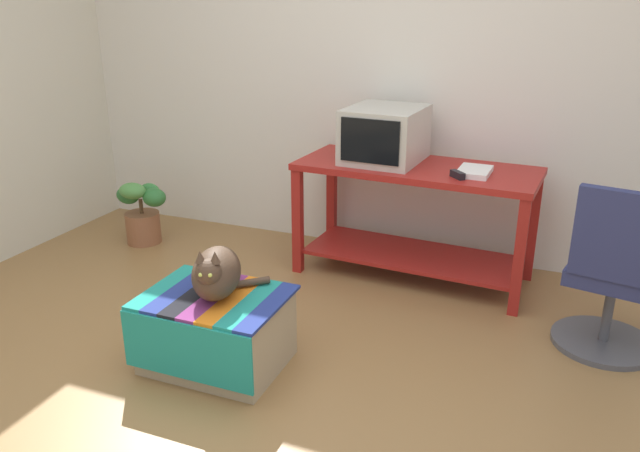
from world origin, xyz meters
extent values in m
plane|color=olive|center=(0.00, 0.00, 0.00)|extent=(14.00, 14.00, 0.00)
cube|color=silver|center=(0.00, 2.05, 1.30)|extent=(8.00, 0.10, 2.60)
cube|color=maroon|center=(-0.39, 1.38, 0.35)|extent=(0.06, 0.06, 0.70)
cube|color=maroon|center=(0.99, 1.29, 0.35)|extent=(0.06, 0.06, 0.70)
cube|color=maroon|center=(1.02, 1.82, 0.35)|extent=(0.06, 0.06, 0.70)
cube|color=maroon|center=(-0.36, 1.91, 0.35)|extent=(0.06, 0.06, 0.70)
cube|color=maroon|center=(0.31, 1.60, 0.14)|extent=(1.38, 0.60, 0.02)
cube|color=maroon|center=(0.31, 1.60, 0.72)|extent=(1.50, 0.70, 0.04)
cube|color=#BCB7A8|center=(0.09, 1.65, 0.75)|extent=(0.34, 0.38, 0.02)
cube|color=#BCB7A8|center=(0.09, 1.65, 0.90)|extent=(0.48, 0.54, 0.34)
cube|color=black|center=(0.07, 1.38, 0.91)|extent=(0.37, 0.04, 0.26)
cube|color=#333338|center=(0.06, 1.48, 0.75)|extent=(0.41, 0.17, 0.02)
cube|color=white|center=(0.67, 1.53, 0.75)|extent=(0.19, 0.27, 0.03)
cube|color=tan|center=(-0.32, 0.22, 0.18)|extent=(0.64, 0.48, 0.36)
cube|color=#1E897A|center=(-0.32, -0.05, 0.21)|extent=(0.67, 0.01, 0.29)
cube|color=#1E897A|center=(-0.61, 0.22, 0.37)|extent=(0.10, 0.52, 0.02)
cube|color=navy|center=(-0.51, 0.22, 0.37)|extent=(0.10, 0.52, 0.02)
cube|color=black|center=(-0.41, 0.22, 0.37)|extent=(0.10, 0.52, 0.02)
cube|color=#7A2D6B|center=(-0.32, 0.22, 0.37)|extent=(0.10, 0.52, 0.02)
cube|color=orange|center=(-0.22, 0.22, 0.37)|extent=(0.10, 0.52, 0.02)
cube|color=#1E897A|center=(-0.12, 0.22, 0.37)|extent=(0.10, 0.52, 0.02)
cube|color=navy|center=(-0.03, 0.22, 0.37)|extent=(0.10, 0.52, 0.02)
ellipsoid|color=#473323|center=(-0.30, 0.22, 0.49)|extent=(0.31, 0.40, 0.24)
sphere|color=#473323|center=(-0.26, 0.09, 0.56)|extent=(0.12, 0.12, 0.12)
cylinder|color=#473323|center=(-0.24, 0.34, 0.40)|extent=(0.23, 0.21, 0.04)
cone|color=#473323|center=(-0.29, 0.08, 0.63)|extent=(0.05, 0.05, 0.05)
cone|color=#473323|center=(-0.23, 0.10, 0.63)|extent=(0.05, 0.05, 0.05)
sphere|color=#C6D151|center=(-0.26, 0.03, 0.57)|extent=(0.02, 0.02, 0.02)
sphere|color=#C6D151|center=(-0.22, 0.05, 0.57)|extent=(0.02, 0.02, 0.02)
cylinder|color=brown|center=(-1.66, 1.43, 0.11)|extent=(0.25, 0.25, 0.23)
cylinder|color=brown|center=(-1.66, 1.43, 0.28)|extent=(0.03, 0.03, 0.11)
ellipsoid|color=#2D7033|center=(-1.51, 1.39, 0.38)|extent=(0.17, 0.15, 0.13)
ellipsoid|color=#38843D|center=(-1.64, 1.53, 0.37)|extent=(0.17, 0.08, 0.12)
ellipsoid|color=#2D7033|center=(-1.76, 1.41, 0.36)|extent=(0.18, 0.11, 0.13)
ellipsoid|color=#4C8E42|center=(-1.65, 1.34, 0.42)|extent=(0.20, 0.15, 0.11)
cylinder|color=#4C4C51|center=(1.46, 1.12, 0.01)|extent=(0.52, 0.52, 0.03)
cylinder|color=#4C4C51|center=(1.46, 1.12, 0.20)|extent=(0.05, 0.05, 0.34)
cube|color=navy|center=(1.46, 1.12, 0.41)|extent=(0.50, 0.50, 0.08)
cube|color=navy|center=(1.42, 0.93, 0.67)|extent=(0.38, 0.14, 0.44)
cube|color=black|center=(0.60, 1.41, 0.76)|extent=(0.10, 0.11, 0.04)
camera|label=1|loc=(1.15, -2.09, 1.72)|focal=35.10mm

